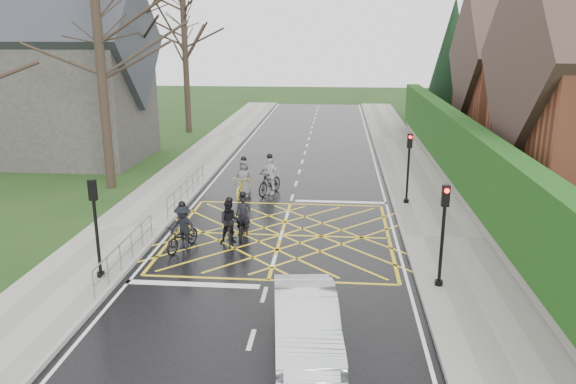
# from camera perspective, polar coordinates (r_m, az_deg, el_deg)

# --- Properties ---
(ground) EXTENTS (120.00, 120.00, 0.00)m
(ground) POSITION_cam_1_polar(r_m,az_deg,el_deg) (21.15, -0.69, -4.42)
(ground) COLOR #193210
(ground) RESTS_ON ground
(road) EXTENTS (9.00, 80.00, 0.01)m
(road) POSITION_cam_1_polar(r_m,az_deg,el_deg) (21.15, -0.69, -4.40)
(road) COLOR black
(road) RESTS_ON ground
(sidewalk_right) EXTENTS (3.00, 80.00, 0.15)m
(sidewalk_right) POSITION_cam_1_polar(r_m,az_deg,el_deg) (21.41, 15.56, -4.56)
(sidewalk_right) COLOR gray
(sidewalk_right) RESTS_ON ground
(sidewalk_left) EXTENTS (3.00, 80.00, 0.15)m
(sidewalk_left) POSITION_cam_1_polar(r_m,az_deg,el_deg) (22.50, -16.11, -3.60)
(sidewalk_left) COLOR gray
(sidewalk_left) RESTS_ON ground
(stone_wall) EXTENTS (0.50, 38.00, 0.70)m
(stone_wall) POSITION_cam_1_polar(r_m,az_deg,el_deg) (27.28, 17.04, 0.33)
(stone_wall) COLOR slate
(stone_wall) RESTS_ON ground
(hedge) EXTENTS (0.90, 38.00, 2.80)m
(hedge) POSITION_cam_1_polar(r_m,az_deg,el_deg) (26.89, 17.34, 3.93)
(hedge) COLOR #11340E
(hedge) RESTS_ON stone_wall
(house_far) EXTENTS (9.80, 8.80, 10.30)m
(house_far) POSITION_cam_1_polar(r_m,az_deg,el_deg) (39.94, 24.06, 10.27)
(house_far) COLOR brown
(house_far) RESTS_ON ground
(conifer) EXTENTS (4.60, 4.60, 10.00)m
(conifer) POSITION_cam_1_polar(r_m,az_deg,el_deg) (46.62, 16.24, 12.40)
(conifer) COLOR black
(conifer) RESTS_ON ground
(church) EXTENTS (8.80, 7.80, 11.00)m
(church) POSITION_cam_1_polar(r_m,az_deg,el_deg) (35.41, -21.39, 10.92)
(church) COLOR #2D2B28
(church) RESTS_ON ground
(tree_near) EXTENTS (9.24, 9.24, 11.44)m
(tree_near) POSITION_cam_1_polar(r_m,az_deg,el_deg) (27.99, -18.87, 16.25)
(tree_near) COLOR black
(tree_near) RESTS_ON ground
(tree_mid) EXTENTS (10.08, 10.08, 12.48)m
(tree_mid) POSITION_cam_1_polar(r_m,az_deg,el_deg) (35.83, -15.24, 17.43)
(tree_mid) COLOR black
(tree_mid) RESTS_ON ground
(tree_far) EXTENTS (8.40, 8.40, 10.40)m
(tree_far) POSITION_cam_1_polar(r_m,az_deg,el_deg) (43.24, -10.49, 15.44)
(tree_far) COLOR black
(tree_far) RESTS_ON ground
(railing_south) EXTENTS (0.05, 5.04, 1.03)m
(railing_south) POSITION_cam_1_polar(r_m,az_deg,el_deg) (18.73, -16.16, -5.27)
(railing_south) COLOR slate
(railing_south) RESTS_ON ground
(railing_north) EXTENTS (0.05, 6.04, 1.03)m
(railing_north) POSITION_cam_1_polar(r_m,az_deg,el_deg) (25.50, -10.24, 0.74)
(railing_north) COLOR slate
(railing_north) RESTS_ON ground
(traffic_light_ne) EXTENTS (0.24, 0.31, 3.21)m
(traffic_light_ne) POSITION_cam_1_polar(r_m,az_deg,el_deg) (24.79, 12.11, 2.29)
(traffic_light_ne) COLOR black
(traffic_light_ne) RESTS_ON ground
(traffic_light_se) EXTENTS (0.24, 0.31, 3.21)m
(traffic_light_se) POSITION_cam_1_polar(r_m,az_deg,el_deg) (16.83, 15.41, -4.43)
(traffic_light_se) COLOR black
(traffic_light_se) RESTS_ON ground
(traffic_light_sw) EXTENTS (0.24, 0.31, 3.21)m
(traffic_light_sw) POSITION_cam_1_polar(r_m,az_deg,el_deg) (17.74, -18.87, -3.67)
(traffic_light_sw) COLOR black
(traffic_light_sw) RESTS_ON ground
(cyclist_rear) EXTENTS (0.72, 1.81, 1.73)m
(cyclist_rear) POSITION_cam_1_polar(r_m,az_deg,el_deg) (20.94, -4.60, -3.05)
(cyclist_rear) COLOR black
(cyclist_rear) RESTS_ON ground
(cyclist_back) EXTENTS (0.87, 1.79, 1.73)m
(cyclist_back) POSITION_cam_1_polar(r_m,az_deg,el_deg) (20.28, -5.94, -3.45)
(cyclist_back) COLOR black
(cyclist_back) RESTS_ON ground
(cyclist_mid) EXTENTS (1.19, 1.91, 1.75)m
(cyclist_mid) POSITION_cam_1_polar(r_m,az_deg,el_deg) (19.96, -10.63, -4.01)
(cyclist_mid) COLOR black
(cyclist_mid) RESTS_ON ground
(cyclist_front) EXTENTS (1.30, 1.99, 1.94)m
(cyclist_front) POSITION_cam_1_polar(r_m,az_deg,el_deg) (26.26, -1.88, 1.28)
(cyclist_front) COLOR black
(cyclist_front) RESTS_ON ground
(cyclist_lead) EXTENTS (0.95, 2.02, 1.89)m
(cyclist_lead) POSITION_cam_1_polar(r_m,az_deg,el_deg) (26.00, -4.50, 0.95)
(cyclist_lead) COLOR gold
(cyclist_lead) RESTS_ON ground
(car) EXTENTS (2.00, 4.43, 1.41)m
(car) POSITION_cam_1_polar(r_m,az_deg,el_deg) (13.69, 1.85, -13.10)
(car) COLOR silver
(car) RESTS_ON ground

